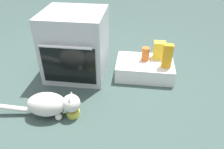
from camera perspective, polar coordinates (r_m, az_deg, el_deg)
ground at (r=2.04m, az=-11.98°, el=-6.48°), size 8.00×8.00×0.00m
oven at (r=2.24m, az=-9.32°, el=7.66°), size 0.59×0.59×0.66m
pantry_cabinet at (r=2.32m, az=8.42°, el=1.65°), size 0.58×0.40×0.16m
food_bowl at (r=1.86m, az=-10.05°, el=-9.67°), size 0.11×0.11×0.07m
cat at (r=1.85m, az=-15.48°, el=-7.45°), size 0.67×0.23×0.22m
snack_bag at (r=2.33m, az=12.17°, el=6.22°), size 0.12×0.09×0.18m
juice_carton at (r=2.17m, az=14.18°, el=4.65°), size 0.09×0.06×0.24m
sauce_jar at (r=2.27m, az=8.69°, el=5.29°), size 0.08×0.08×0.14m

